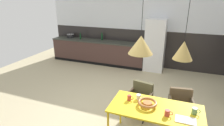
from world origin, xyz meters
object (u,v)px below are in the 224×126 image
at_px(armchair_head_of_table, 140,95).
at_px(fruit_bowl, 147,103).
at_px(mug_short_terracotta, 195,111).
at_px(refrigerator_column, 155,45).
at_px(bottle_oil_tall, 80,36).
at_px(bottle_spice_small, 102,37).
at_px(open_book, 186,120).
at_px(dining_table, 155,111).
at_px(pendant_lamp_over_table_near, 141,45).
at_px(mug_tall_blue, 129,98).
at_px(mug_white_ceramic, 167,113).
at_px(mug_dark_espresso, 139,97).
at_px(armchair_far_side, 181,102).
at_px(cooking_pot, 71,36).
at_px(pendant_lamp_over_table_far, 183,50).

height_order(armchair_head_of_table, fruit_bowl, fruit_bowl).
distance_m(armchair_head_of_table, mug_short_terracotta, 1.30).
xyz_separation_m(refrigerator_column, armchair_head_of_table, (0.15, -2.87, -0.42)).
bearing_deg(bottle_oil_tall, fruit_bowl, -46.82).
bearing_deg(bottle_spice_small, bottle_oil_tall, -169.05).
xyz_separation_m(fruit_bowl, open_book, (0.62, -0.19, -0.05)).
height_order(dining_table, pendant_lamp_over_table_near, pendant_lamp_over_table_near).
xyz_separation_m(mug_tall_blue, mug_white_ceramic, (0.68, -0.23, 0.00)).
bearing_deg(mug_dark_espresso, pendant_lamp_over_table_near, -82.66).
bearing_deg(open_book, bottle_spice_small, 128.28).
height_order(armchair_far_side, mug_dark_espresso, mug_dark_espresso).
xyz_separation_m(mug_white_ceramic, cooking_pot, (-4.28, 3.90, 0.17)).
distance_m(dining_table, mug_tall_blue, 0.50).
xyz_separation_m(open_book, mug_white_ceramic, (-0.27, 0.02, 0.05)).
relative_size(refrigerator_column, dining_table, 1.18).
bearing_deg(armchair_far_side, dining_table, 54.87).
relative_size(fruit_bowl, mug_short_terracotta, 2.54).
bearing_deg(pendant_lamp_over_table_far, bottle_spice_small, 128.22).
height_order(mug_white_ceramic, cooking_pot, cooking_pot).
bearing_deg(armchair_head_of_table, pendant_lamp_over_table_near, 110.19).
xyz_separation_m(armchair_head_of_table, bottle_spice_small, (-2.25, 3.02, 0.54)).
bearing_deg(pendant_lamp_over_table_far, mug_dark_espresso, 166.74).
xyz_separation_m(mug_short_terracotta, bottle_spice_small, (-3.27, 3.76, 0.22)).
bearing_deg(armchair_head_of_table, bottle_oil_tall, -30.50).
height_order(dining_table, mug_dark_espresso, mug_dark_espresso).
bearing_deg(bottle_spice_small, pendant_lamp_over_table_far, -51.78).
bearing_deg(open_book, dining_table, 160.13).
height_order(refrigerator_column, fruit_bowl, refrigerator_column).
bearing_deg(bottle_spice_small, fruit_bowl, -56.34).
bearing_deg(open_book, pendant_lamp_over_table_far, 129.41).
xyz_separation_m(dining_table, armchair_head_of_table, (-0.43, 0.79, -0.21)).
xyz_separation_m(open_book, bottle_spice_small, (-3.15, 3.99, 0.27)).
xyz_separation_m(dining_table, mug_white_ceramic, (0.20, -0.15, 0.10)).
bearing_deg(refrigerator_column, bottle_oil_tall, -179.79).
bearing_deg(dining_table, bottle_spice_small, 125.02).
bearing_deg(bottle_oil_tall, dining_table, -45.77).
height_order(mug_tall_blue, mug_white_ceramic, mug_white_ceramic).
relative_size(mug_white_ceramic, cooking_pot, 0.45).
xyz_separation_m(refrigerator_column, pendant_lamp_over_table_far, (0.88, -3.63, 0.88)).
bearing_deg(fruit_bowl, pendant_lamp_over_table_far, 0.86).
xyz_separation_m(armchair_head_of_table, mug_tall_blue, (-0.06, -0.71, 0.32)).
height_order(refrigerator_column, pendant_lamp_over_table_far, pendant_lamp_over_table_far).
height_order(dining_table, armchair_head_of_table, armchair_head_of_table).
distance_m(cooking_pot, bottle_oil_tall, 0.54).
distance_m(open_book, mug_tall_blue, 0.99).
bearing_deg(mug_tall_blue, armchair_head_of_table, 85.35).
bearing_deg(dining_table, refrigerator_column, 98.91).
distance_m(fruit_bowl, pendant_lamp_over_table_near, 1.03).
bearing_deg(bottle_oil_tall, pendant_lamp_over_table_far, -43.17).
bearing_deg(open_book, mug_dark_espresso, 156.57).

